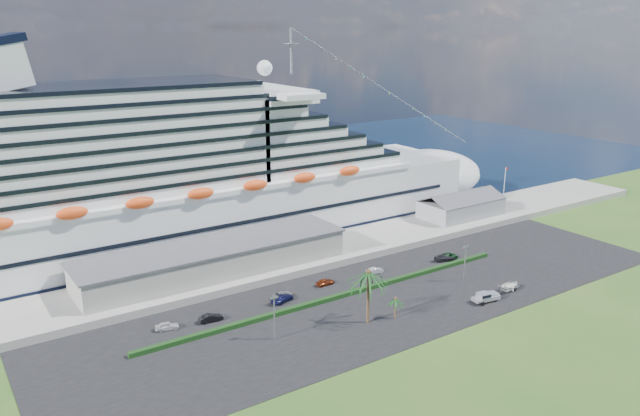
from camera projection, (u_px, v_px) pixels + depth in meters
ground at (421, 318)px, 120.75m from camera, size 420.00×420.00×0.00m
asphalt_lot at (385, 298)px, 129.51m from camera, size 140.00×38.00×0.12m
wharf at (309, 253)px, 152.44m from camera, size 240.00×20.00×1.80m
water at (174, 183)px, 224.56m from camera, size 420.00×160.00×0.02m
cruise_ship at (185, 183)px, 155.71m from camera, size 191.00×38.00×54.00m
terminal_building at (214, 258)px, 137.96m from camera, size 61.00×15.00×6.30m
port_shed at (461, 207)px, 179.18m from camera, size 24.00×12.31×7.37m
flagpole at (504, 185)px, 187.72m from camera, size 1.08×0.16×12.00m
hedge at (339, 296)px, 129.10m from camera, size 88.00×1.10×0.90m
lamp_post_left at (274, 313)px, 110.71m from camera, size 1.60×0.35×8.27m
lamp_post_right at (465, 259)px, 136.30m from camera, size 1.60×0.35×8.27m
palm_tall at (368, 278)px, 116.04m from camera, size 8.82×8.82×11.13m
palm_short at (395, 301)px, 119.32m from camera, size 3.53×3.53×4.56m
parked_car_0 at (167, 326)px, 115.51m from camera, size 4.66×2.80×1.48m
parked_car_1 at (211, 318)px, 118.70m from camera, size 4.73×2.04×1.51m
parked_car_2 at (283, 295)px, 129.16m from camera, size 4.59×2.13×1.27m
parked_car_3 at (282, 298)px, 127.21m from camera, size 5.83×3.77×1.57m
parked_car_4 at (325, 282)px, 135.50m from camera, size 4.35×1.94×1.45m
parked_car_5 at (375, 271)px, 141.85m from camera, size 4.28×1.75×1.38m
parked_car_6 at (448, 256)px, 150.71m from camera, size 5.52×2.79×1.49m
parked_car_7 at (445, 258)px, 149.54m from camera, size 5.57×3.46×1.51m
pickup_truck at (486, 297)px, 127.10m from camera, size 6.22×3.07×2.10m
boat_trailer at (510, 285)px, 132.60m from camera, size 6.21×4.45×1.73m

